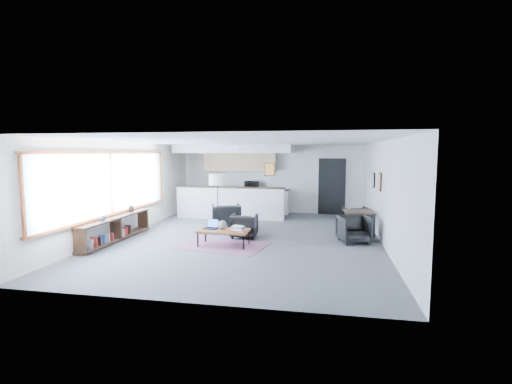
% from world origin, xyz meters
% --- Properties ---
extents(room, '(7.02, 9.02, 2.62)m').
position_xyz_m(room, '(0.00, 0.00, 1.30)').
color(room, '#4C4C4E').
rests_on(room, ground).
extents(window, '(0.10, 5.95, 1.66)m').
position_xyz_m(window, '(-3.46, -0.90, 1.46)').
color(window, '#8CBFFF').
rests_on(window, room).
extents(console, '(0.35, 3.00, 0.80)m').
position_xyz_m(console, '(-3.30, -1.05, 0.33)').
color(console, black).
rests_on(console, floor).
extents(kitchenette, '(4.20, 1.96, 2.60)m').
position_xyz_m(kitchenette, '(-1.20, 3.71, 1.38)').
color(kitchenette, white).
rests_on(kitchenette, floor).
extents(doorway, '(1.10, 0.12, 2.15)m').
position_xyz_m(doorway, '(2.30, 4.42, 1.07)').
color(doorway, black).
rests_on(doorway, room).
extents(track_light, '(1.60, 0.07, 0.15)m').
position_xyz_m(track_light, '(-0.59, 2.20, 2.53)').
color(track_light, silver).
rests_on(track_light, room).
extents(wall_art_lower, '(0.03, 0.38, 0.48)m').
position_xyz_m(wall_art_lower, '(3.47, 0.40, 1.55)').
color(wall_art_lower, black).
rests_on(wall_art_lower, room).
extents(wall_art_upper, '(0.03, 0.34, 0.44)m').
position_xyz_m(wall_art_upper, '(3.47, 1.70, 1.50)').
color(wall_art_upper, black).
rests_on(wall_art_upper, room).
extents(kilim_rug, '(2.26, 1.73, 0.01)m').
position_xyz_m(kilim_rug, '(-0.38, -0.98, 0.01)').
color(kilim_rug, '#6B3957').
rests_on(kilim_rug, floor).
extents(coffee_table, '(1.25, 0.69, 0.41)m').
position_xyz_m(coffee_table, '(-0.38, -0.98, 0.38)').
color(coffee_table, brown).
rests_on(coffee_table, floor).
extents(laptop, '(0.39, 0.35, 0.23)m').
position_xyz_m(laptop, '(-0.72, -0.88, 0.47)').
color(laptop, black).
rests_on(laptop, coffee_table).
extents(ceramic_pot, '(0.22, 0.22, 0.22)m').
position_xyz_m(ceramic_pot, '(-0.42, -0.94, 0.52)').
color(ceramic_pot, gray).
rests_on(ceramic_pot, coffee_table).
extents(book_stack, '(0.37, 0.33, 0.10)m').
position_xyz_m(book_stack, '(-0.03, -0.91, 0.45)').
color(book_stack, silver).
rests_on(book_stack, coffee_table).
extents(coaster, '(0.13, 0.13, 0.01)m').
position_xyz_m(coaster, '(-0.25, -1.22, 0.41)').
color(coaster, '#E5590C').
rests_on(coaster, coffee_table).
extents(armchair_left, '(1.04, 1.01, 0.85)m').
position_xyz_m(armchair_left, '(-0.85, 0.95, 0.43)').
color(armchair_left, black).
rests_on(armchair_left, floor).
extents(armchair_right, '(0.72, 0.68, 0.71)m').
position_xyz_m(armchair_right, '(-0.09, 0.01, 0.36)').
color(armchair_right, black).
rests_on(armchair_right, floor).
extents(floor_lamp, '(0.63, 0.63, 1.68)m').
position_xyz_m(floor_lamp, '(-1.04, 0.70, 1.46)').
color(floor_lamp, black).
rests_on(floor_lamp, floor).
extents(dining_table, '(0.89, 0.89, 0.67)m').
position_xyz_m(dining_table, '(3.00, 0.92, 0.61)').
color(dining_table, black).
rests_on(dining_table, floor).
extents(dining_chair_near, '(0.77, 0.74, 0.65)m').
position_xyz_m(dining_chair_near, '(2.82, -0.04, 0.32)').
color(dining_chair_near, black).
rests_on(dining_chair_near, floor).
extents(dining_chair_far, '(0.71, 0.68, 0.62)m').
position_xyz_m(dining_chair_far, '(3.00, 1.89, 0.31)').
color(dining_chair_far, black).
rests_on(dining_chair_far, floor).
extents(microwave, '(0.52, 0.29, 0.35)m').
position_xyz_m(microwave, '(-0.72, 4.15, 1.11)').
color(microwave, black).
rests_on(microwave, kitchenette).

